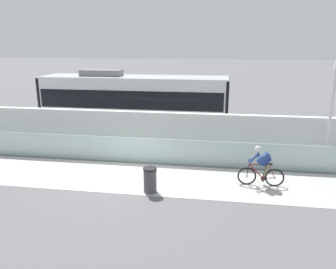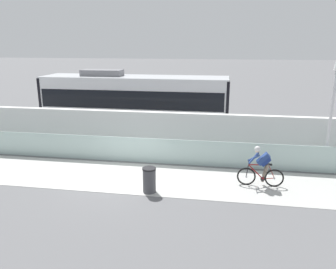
{
  "view_description": "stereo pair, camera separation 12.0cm",
  "coord_description": "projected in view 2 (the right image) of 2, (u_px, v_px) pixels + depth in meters",
  "views": [
    {
      "loc": [
        3.8,
        -12.45,
        5.4
      ],
      "look_at": [
        1.46,
        2.35,
        1.25
      ],
      "focal_mm": 35.82,
      "sensor_mm": 36.0,
      "label": 1
    },
    {
      "loc": [
        3.92,
        -12.44,
        5.4
      ],
      "look_at": [
        1.46,
        2.35,
        1.25
      ],
      "focal_mm": 35.82,
      "sensor_mm": 36.0,
      "label": 2
    }
  ],
  "objects": [
    {
      "name": "bike_path_deck",
      "position": [
        124.0,
        177.0,
        13.88
      ],
      "size": [
        32.0,
        3.2,
        0.01
      ],
      "primitive_type": "cube",
      "color": "beige",
      "rests_on": "ground"
    },
    {
      "name": "tram",
      "position": [
        135.0,
        102.0,
        20.1
      ],
      "size": [
        11.06,
        2.54,
        3.81
      ],
      "color": "silver",
      "rests_on": "ground"
    },
    {
      "name": "ground_plane",
      "position": [
        124.0,
        177.0,
        13.88
      ],
      "size": [
        200.0,
        200.0,
        0.0
      ],
      "primitive_type": "plane",
      "color": "slate"
    },
    {
      "name": "lamp_post_antenna",
      "position": [
        334.0,
        95.0,
        13.72
      ],
      "size": [
        0.28,
        0.28,
        5.2
      ],
      "color": "gray",
      "rests_on": "ground"
    },
    {
      "name": "tram_rail_far",
      "position": [
        159.0,
        131.0,
        21.08
      ],
      "size": [
        32.0,
        0.08,
        0.01
      ],
      "primitive_type": "cube",
      "color": "#595654",
      "rests_on": "ground"
    },
    {
      "name": "glass_parapet",
      "position": [
        135.0,
        150.0,
        15.48
      ],
      "size": [
        32.0,
        0.05,
        1.17
      ],
      "primitive_type": "cube",
      "color": "#ADC6C1",
      "rests_on": "ground"
    },
    {
      "name": "trash_bin",
      "position": [
        149.0,
        180.0,
        12.35
      ],
      "size": [
        0.51,
        0.51,
        0.96
      ],
      "color": "#47474C",
      "rests_on": "ground"
    },
    {
      "name": "concrete_barrier_wall",
      "position": [
        144.0,
        131.0,
        17.08
      ],
      "size": [
        32.0,
        0.36,
        2.02
      ],
      "primitive_type": "cube",
      "color": "white",
      "rests_on": "ground"
    },
    {
      "name": "cyclist_on_bike",
      "position": [
        261.0,
        167.0,
        12.81
      ],
      "size": [
        1.77,
        0.58,
        1.61
      ],
      "color": "black",
      "rests_on": "ground"
    },
    {
      "name": "tram_rail_near",
      "position": [
        154.0,
        137.0,
        19.71
      ],
      "size": [
        32.0,
        0.08,
        0.01
      ],
      "primitive_type": "cube",
      "color": "#595654",
      "rests_on": "ground"
    }
  ]
}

